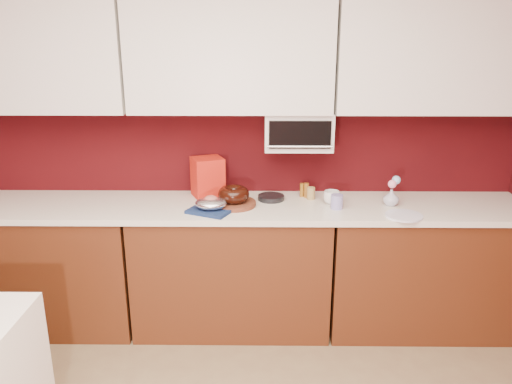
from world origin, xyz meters
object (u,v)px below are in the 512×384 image
at_px(foil_ham_nest, 211,203).
at_px(pandoro_box, 208,177).
at_px(bundt_cake, 234,194).
at_px(blue_jar, 337,202).
at_px(toaster_oven, 298,130).
at_px(coffee_mug, 332,196).
at_px(flower_vase, 391,196).

xyz_separation_m(foil_ham_nest, pandoro_box, (-0.05, 0.33, 0.08)).
bearing_deg(bundt_cake, blue_jar, -4.35).
relative_size(toaster_oven, coffee_mug, 4.16).
xyz_separation_m(foil_ham_nest, flower_vase, (1.19, 0.14, 0.01)).
bearing_deg(bundt_cake, pandoro_box, 131.97).
height_order(bundt_cake, coffee_mug, bundt_cake).
height_order(blue_jar, flower_vase, flower_vase).
bearing_deg(bundt_cake, toaster_oven, 23.48).
xyz_separation_m(coffee_mug, blue_jar, (0.02, -0.10, -0.01)).
bearing_deg(pandoro_box, coffee_mug, -34.32).
distance_m(foil_ham_nest, coffee_mug, 0.81).
height_order(toaster_oven, flower_vase, toaster_oven).
xyz_separation_m(foil_ham_nest, blue_jar, (0.82, 0.07, -0.01)).
relative_size(toaster_oven, blue_jar, 4.75).
relative_size(pandoro_box, blue_jar, 2.92).
distance_m(toaster_oven, flower_vase, 0.76).
relative_size(toaster_oven, flower_vase, 3.60).
bearing_deg(bundt_cake, coffee_mug, 4.05).
bearing_deg(foil_ham_nest, bundt_cake, 40.15).
bearing_deg(foil_ham_nest, coffee_mug, 11.68).
relative_size(blue_jar, flower_vase, 0.76).
xyz_separation_m(bundt_cake, flower_vase, (1.05, 0.02, -0.02)).
bearing_deg(bundt_cake, foil_ham_nest, -139.85).
relative_size(bundt_cake, flower_vase, 1.66).
xyz_separation_m(bundt_cake, foil_ham_nest, (-0.14, -0.12, -0.03)).
bearing_deg(pandoro_box, bundt_cake, -71.15).
bearing_deg(flower_vase, pandoro_box, 171.08).
bearing_deg(coffee_mug, blue_jar, -78.29).
bearing_deg(coffee_mug, foil_ham_nest, -168.32).
xyz_separation_m(pandoro_box, flower_vase, (1.24, -0.19, -0.08)).
distance_m(toaster_oven, blue_jar, 0.55).
height_order(coffee_mug, flower_vase, flower_vase).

